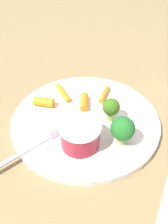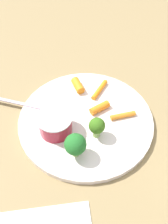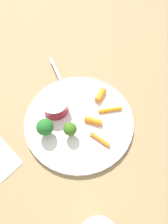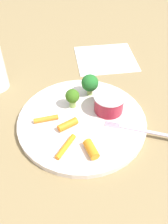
{
  "view_description": "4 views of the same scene",
  "coord_description": "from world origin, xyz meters",
  "px_view_note": "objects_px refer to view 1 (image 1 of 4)",
  "views": [
    {
      "loc": [
        -0.3,
        -0.04,
        0.29
      ],
      "look_at": [
        0.0,
        0.0,
        0.02
      ],
      "focal_mm": 36.81,
      "sensor_mm": 36.0,
      "label": 1
    },
    {
      "loc": [
        -0.14,
        -0.27,
        0.4
      ],
      "look_at": [
        -0.0,
        0.0,
        0.03
      ],
      "focal_mm": 40.83,
      "sensor_mm": 36.0,
      "label": 2
    },
    {
      "loc": [
        0.1,
        -0.19,
        0.42
      ],
      "look_at": [
        0.01,
        0.01,
        0.03
      ],
      "focal_mm": 30.39,
      "sensor_mm": 36.0,
      "label": 3
    },
    {
      "loc": [
        0.16,
        0.33,
        0.4
      ],
      "look_at": [
        -0.0,
        0.0,
        0.03
      ],
      "focal_mm": 41.62,
      "sensor_mm": 36.0,
      "label": 4
    }
  ],
  "objects_px": {
    "carrot_stick_1": "(84,102)",
    "fork": "(20,154)",
    "carrot_stick_2": "(63,93)",
    "sauce_cup": "(82,135)",
    "plate": "(85,120)",
    "broccoli_floret_1": "(123,129)",
    "broccoli_floret_0": "(111,109)",
    "carrot_stick_0": "(44,102)",
    "carrot_stick_3": "(104,94)"
  },
  "relations": [
    {
      "from": "sauce_cup",
      "to": "carrot_stick_0",
      "type": "relative_size",
      "value": 1.71
    },
    {
      "from": "sauce_cup",
      "to": "fork",
      "type": "distance_m",
      "value": 0.1
    },
    {
      "from": "carrot_stick_1",
      "to": "fork",
      "type": "bearing_deg",
      "value": 148.38
    },
    {
      "from": "broccoli_floret_1",
      "to": "carrot_stick_2",
      "type": "relative_size",
      "value": 0.86
    },
    {
      "from": "carrot_stick_3",
      "to": "plate",
      "type": "bearing_deg",
      "value": 156.21
    },
    {
      "from": "plate",
      "to": "broccoli_floret_1",
      "type": "bearing_deg",
      "value": -129.1
    },
    {
      "from": "broccoli_floret_0",
      "to": "broccoli_floret_1",
      "type": "relative_size",
      "value": 0.87
    },
    {
      "from": "plate",
      "to": "carrot_stick_3",
      "type": "xyz_separation_m",
      "value": [
        0.07,
        -0.03,
        0.01
      ]
    },
    {
      "from": "sauce_cup",
      "to": "carrot_stick_2",
      "type": "bearing_deg",
      "value": 24.35
    },
    {
      "from": "broccoli_floret_1",
      "to": "carrot_stick_1",
      "type": "height_order",
      "value": "broccoli_floret_1"
    },
    {
      "from": "plate",
      "to": "carrot_stick_1",
      "type": "height_order",
      "value": "carrot_stick_1"
    },
    {
      "from": "broccoli_floret_1",
      "to": "plate",
      "type": "bearing_deg",
      "value": 50.9
    },
    {
      "from": "broccoli_floret_1",
      "to": "carrot_stick_2",
      "type": "xyz_separation_m",
      "value": [
        0.11,
        0.12,
        -0.03
      ]
    },
    {
      "from": "plate",
      "to": "carrot_stick_2",
      "type": "xyz_separation_m",
      "value": [
        0.06,
        0.05,
        0.01
      ]
    },
    {
      "from": "sauce_cup",
      "to": "broccoli_floret_1",
      "type": "height_order",
      "value": "broccoli_floret_1"
    },
    {
      "from": "broccoli_floret_1",
      "to": "carrot_stick_1",
      "type": "relative_size",
      "value": 1.22
    },
    {
      "from": "carrot_stick_2",
      "to": "carrot_stick_3",
      "type": "xyz_separation_m",
      "value": [
        0.01,
        -0.08,
        0.0
      ]
    },
    {
      "from": "carrot_stick_1",
      "to": "carrot_stick_3",
      "type": "height_order",
      "value": "carrot_stick_1"
    },
    {
      "from": "broccoli_floret_0",
      "to": "fork",
      "type": "height_order",
      "value": "broccoli_floret_0"
    },
    {
      "from": "carrot_stick_0",
      "to": "fork",
      "type": "bearing_deg",
      "value": 177.29
    },
    {
      "from": "carrot_stick_1",
      "to": "carrot_stick_0",
      "type": "bearing_deg",
      "value": 99.29
    },
    {
      "from": "broccoli_floret_1",
      "to": "carrot_stick_2",
      "type": "bearing_deg",
      "value": 46.37
    },
    {
      "from": "carrot_stick_2",
      "to": "carrot_stick_3",
      "type": "relative_size",
      "value": 1.17
    },
    {
      "from": "broccoli_floret_0",
      "to": "carrot_stick_2",
      "type": "bearing_deg",
      "value": 56.97
    },
    {
      "from": "broccoli_floret_0",
      "to": "carrot_stick_1",
      "type": "height_order",
      "value": "broccoli_floret_0"
    },
    {
      "from": "carrot_stick_2",
      "to": "carrot_stick_1",
      "type": "bearing_deg",
      "value": -118.55
    },
    {
      "from": "sauce_cup",
      "to": "carrot_stick_2",
      "type": "relative_size",
      "value": 1.09
    },
    {
      "from": "sauce_cup",
      "to": "broccoli_floret_1",
      "type": "relative_size",
      "value": 1.27
    },
    {
      "from": "broccoli_floret_1",
      "to": "fork",
      "type": "bearing_deg",
      "value": 106.75
    },
    {
      "from": "broccoli_floret_1",
      "to": "carrot_stick_2",
      "type": "height_order",
      "value": "broccoli_floret_1"
    },
    {
      "from": "sauce_cup",
      "to": "broccoli_floret_0",
      "type": "relative_size",
      "value": 1.45
    },
    {
      "from": "plate",
      "to": "carrot_stick_0",
      "type": "distance_m",
      "value": 0.09
    },
    {
      "from": "sauce_cup",
      "to": "carrot_stick_1",
      "type": "distance_m",
      "value": 0.1
    },
    {
      "from": "carrot_stick_1",
      "to": "plate",
      "type": "bearing_deg",
      "value": -168.91
    },
    {
      "from": "carrot_stick_0",
      "to": "carrot_stick_1",
      "type": "distance_m",
      "value": 0.08
    },
    {
      "from": "plate",
      "to": "broccoli_floret_1",
      "type": "distance_m",
      "value": 0.09
    },
    {
      "from": "carrot_stick_0",
      "to": "fork",
      "type": "height_order",
      "value": "carrot_stick_0"
    },
    {
      "from": "plate",
      "to": "broccoli_floret_1",
      "type": "relative_size",
      "value": 5.23
    },
    {
      "from": "plate",
      "to": "sauce_cup",
      "type": "bearing_deg",
      "value": -177.9
    },
    {
      "from": "plate",
      "to": "carrot_stick_2",
      "type": "distance_m",
      "value": 0.08
    },
    {
      "from": "sauce_cup",
      "to": "carrot_stick_1",
      "type": "xyz_separation_m",
      "value": [
        0.1,
        0.01,
        -0.01
      ]
    },
    {
      "from": "broccoli_floret_0",
      "to": "carrot_stick_3",
      "type": "xyz_separation_m",
      "value": [
        0.07,
        0.01,
        -0.02
      ]
    },
    {
      "from": "broccoli_floret_1",
      "to": "sauce_cup",
      "type": "bearing_deg",
      "value": 100.4
    },
    {
      "from": "sauce_cup",
      "to": "carrot_stick_3",
      "type": "height_order",
      "value": "sauce_cup"
    },
    {
      "from": "carrot_stick_0",
      "to": "carrot_stick_1",
      "type": "bearing_deg",
      "value": -80.71
    },
    {
      "from": "broccoli_floret_0",
      "to": "broccoli_floret_1",
      "type": "height_order",
      "value": "broccoli_floret_1"
    },
    {
      "from": "sauce_cup",
      "to": "carrot_stick_1",
      "type": "bearing_deg",
      "value": 5.31
    },
    {
      "from": "plate",
      "to": "fork",
      "type": "relative_size",
      "value": 1.98
    },
    {
      "from": "carrot_stick_0",
      "to": "carrot_stick_1",
      "type": "height_order",
      "value": "carrot_stick_0"
    },
    {
      "from": "broccoli_floret_0",
      "to": "fork",
      "type": "distance_m",
      "value": 0.16
    }
  ]
}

